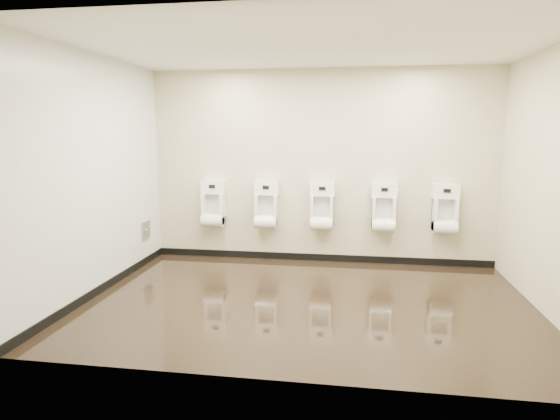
# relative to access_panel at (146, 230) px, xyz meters

# --- Properties ---
(ground) EXTENTS (5.00, 3.50, 0.00)m
(ground) POSITION_rel_access_panel_xyz_m (2.48, -1.20, -0.50)
(ground) COLOR black
(ground) RESTS_ON ground
(ceiling) EXTENTS (5.00, 3.50, 0.00)m
(ceiling) POSITION_rel_access_panel_xyz_m (2.48, -1.20, 2.30)
(ceiling) COLOR silver
(back_wall) EXTENTS (5.00, 0.02, 2.80)m
(back_wall) POSITION_rel_access_panel_xyz_m (2.48, 0.55, 0.90)
(back_wall) COLOR beige
(back_wall) RESTS_ON ground
(front_wall) EXTENTS (5.00, 0.02, 2.80)m
(front_wall) POSITION_rel_access_panel_xyz_m (2.48, -2.95, 0.90)
(front_wall) COLOR beige
(front_wall) RESTS_ON ground
(left_wall) EXTENTS (0.02, 3.50, 2.80)m
(left_wall) POSITION_rel_access_panel_xyz_m (-0.02, -1.20, 0.90)
(left_wall) COLOR beige
(left_wall) RESTS_ON ground
(right_wall) EXTENTS (0.02, 3.50, 2.80)m
(right_wall) POSITION_rel_access_panel_xyz_m (4.98, -1.20, 0.90)
(right_wall) COLOR beige
(right_wall) RESTS_ON ground
(tile_overlay_left) EXTENTS (0.01, 3.50, 2.80)m
(tile_overlay_left) POSITION_rel_access_panel_xyz_m (-0.01, -1.20, 0.90)
(tile_overlay_left) COLOR silver
(tile_overlay_left) RESTS_ON ground
(skirting_back) EXTENTS (5.00, 0.02, 0.10)m
(skirting_back) POSITION_rel_access_panel_xyz_m (2.48, 0.54, -0.45)
(skirting_back) COLOR black
(skirting_back) RESTS_ON ground
(skirting_left) EXTENTS (0.02, 3.50, 0.10)m
(skirting_left) POSITION_rel_access_panel_xyz_m (-0.01, -1.20, -0.45)
(skirting_left) COLOR black
(skirting_left) RESTS_ON ground
(access_panel) EXTENTS (0.04, 0.25, 0.25)m
(access_panel) POSITION_rel_access_panel_xyz_m (0.00, 0.00, 0.00)
(access_panel) COLOR #9E9EA3
(access_panel) RESTS_ON left_wall
(urinal_0) EXTENTS (0.37, 0.28, 0.68)m
(urinal_0) POSITION_rel_access_panel_xyz_m (0.90, 0.43, 0.30)
(urinal_0) COLOR white
(urinal_0) RESTS_ON back_wall
(urinal_1) EXTENTS (0.37, 0.28, 0.68)m
(urinal_1) POSITION_rel_access_panel_xyz_m (1.71, 0.43, 0.30)
(urinal_1) COLOR white
(urinal_1) RESTS_ON back_wall
(urinal_2) EXTENTS (0.37, 0.28, 0.68)m
(urinal_2) POSITION_rel_access_panel_xyz_m (2.53, 0.43, 0.30)
(urinal_2) COLOR white
(urinal_2) RESTS_ON back_wall
(urinal_3) EXTENTS (0.37, 0.28, 0.68)m
(urinal_3) POSITION_rel_access_panel_xyz_m (3.40, 0.43, 0.30)
(urinal_3) COLOR white
(urinal_3) RESTS_ON back_wall
(urinal_4) EXTENTS (0.37, 0.28, 0.68)m
(urinal_4) POSITION_rel_access_panel_xyz_m (4.24, 0.43, 0.30)
(urinal_4) COLOR white
(urinal_4) RESTS_ON back_wall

